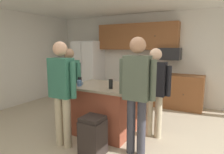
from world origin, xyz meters
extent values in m
plane|color=#B7A88E|center=(0.00, 0.00, 0.00)|extent=(7.04, 7.04, 0.00)
cube|color=silver|center=(0.00, 2.80, 1.30)|extent=(6.40, 0.10, 2.60)
cube|color=brown|center=(-0.40, 2.60, 1.92)|extent=(2.40, 0.35, 0.75)
sphere|color=#4C3823|center=(0.20, 2.41, 1.93)|extent=(0.04, 0.04, 0.04)
cube|color=brown|center=(0.60, 2.48, 0.45)|extent=(1.80, 0.60, 0.90)
sphere|color=#4C3823|center=(1.05, 2.17, 0.45)|extent=(0.04, 0.04, 0.04)
cube|color=white|center=(-2.00, 2.40, 0.91)|extent=(0.85, 0.70, 1.81)
cube|color=white|center=(-2.21, 2.03, 0.91)|extent=(0.40, 0.04, 1.73)
cube|color=white|center=(-1.79, 2.03, 0.91)|extent=(0.40, 0.04, 1.73)
cylinder|color=#B2B2B7|center=(-2.00, 2.00, 1.00)|extent=(0.02, 0.02, 0.35)
cube|color=black|center=(0.60, 2.50, 1.45)|extent=(0.56, 0.40, 0.32)
cube|color=brown|center=(-0.08, 0.18, 0.45)|extent=(1.03, 0.79, 0.90)
cube|color=gray|center=(-0.08, 0.18, 0.92)|extent=(1.17, 0.93, 0.04)
cylinder|color=tan|center=(-0.51, -0.57, 0.42)|extent=(0.13, 0.13, 0.84)
cylinder|color=tan|center=(-0.34, -0.57, 0.42)|extent=(0.13, 0.13, 0.84)
cube|color=#2D6651|center=(-0.43, -0.57, 1.16)|extent=(0.38, 0.22, 0.63)
sphere|color=tan|center=(-0.43, -0.57, 1.62)|extent=(0.23, 0.23, 0.23)
cylinder|color=#2D6651|center=(-0.67, -0.57, 1.14)|extent=(0.09, 0.09, 0.57)
cylinder|color=#2D6651|center=(-0.19, -0.57, 1.14)|extent=(0.09, 0.09, 0.57)
cylinder|color=#383842|center=(0.64, -0.23, 0.44)|extent=(0.13, 0.13, 0.87)
cylinder|color=#383842|center=(0.81, -0.23, 0.44)|extent=(0.13, 0.13, 0.87)
cube|color=#4C5647|center=(0.72, -0.23, 1.20)|extent=(0.38, 0.22, 0.65)
sphere|color=tan|center=(0.72, -0.23, 1.67)|extent=(0.24, 0.24, 0.24)
cylinder|color=#4C5647|center=(0.48, -0.23, 1.18)|extent=(0.09, 0.09, 0.59)
cylinder|color=#4C5647|center=(0.96, -0.23, 1.18)|extent=(0.09, 0.09, 0.59)
cylinder|color=#4C5166|center=(-1.09, 0.30, 0.39)|extent=(0.13, 0.13, 0.78)
cylinder|color=#4C5166|center=(-0.92, 0.30, 0.39)|extent=(0.13, 0.13, 0.78)
cube|color=#2D6651|center=(-1.00, 0.30, 1.07)|extent=(0.38, 0.22, 0.59)
sphere|color=#8C664C|center=(-1.00, 0.30, 1.50)|extent=(0.21, 0.21, 0.21)
cylinder|color=#2D6651|center=(-1.24, 0.30, 1.05)|extent=(0.09, 0.09, 0.53)
cylinder|color=#2D6651|center=(-0.76, 0.30, 1.05)|extent=(0.09, 0.09, 0.53)
cylinder|color=tan|center=(0.70, 0.48, 0.39)|extent=(0.13, 0.13, 0.79)
cylinder|color=tan|center=(0.87, 0.48, 0.39)|extent=(0.13, 0.13, 0.79)
cube|color=black|center=(0.79, 0.48, 1.08)|extent=(0.38, 0.22, 0.59)
sphere|color=beige|center=(0.79, 0.48, 1.52)|extent=(0.21, 0.21, 0.21)
cylinder|color=black|center=(0.55, 0.48, 1.06)|extent=(0.09, 0.09, 0.53)
cylinder|color=black|center=(1.03, 0.48, 1.06)|extent=(0.09, 0.09, 0.53)
cylinder|color=black|center=(0.23, 0.39, 1.02)|extent=(0.06, 0.06, 0.17)
cylinder|color=#4C6B99|center=(-0.45, -0.09, 0.99)|extent=(0.08, 0.08, 0.11)
torus|color=#4C6B99|center=(-0.39, -0.09, 1.00)|extent=(0.06, 0.01, 0.06)
cylinder|color=black|center=(0.16, -0.01, 1.02)|extent=(0.07, 0.07, 0.16)
cylinder|color=black|center=(-0.51, 0.00, 1.01)|extent=(0.07, 0.07, 0.15)
cube|color=black|center=(0.15, -0.56, 0.28)|extent=(0.34, 0.34, 0.55)
cube|color=black|center=(0.15, -0.56, 0.58)|extent=(0.32, 0.32, 0.06)
camera|label=1|loc=(1.74, -2.88, 1.67)|focal=31.30mm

